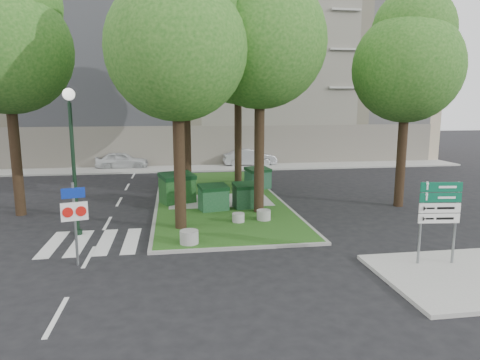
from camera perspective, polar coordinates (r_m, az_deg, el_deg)
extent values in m
plane|color=black|center=(14.70, -1.73, -9.26)|extent=(120.00, 120.00, 0.00)
cube|color=#194915|center=(22.40, -3.02, -2.33)|extent=(6.00, 16.00, 0.12)
cube|color=gray|center=(22.40, -3.02, -2.35)|extent=(6.30, 16.30, 0.10)
cube|color=#999993|center=(14.00, 28.38, -11.27)|extent=(5.00, 4.00, 0.12)
cube|color=#999993|center=(32.67, -5.79, 1.56)|extent=(42.00, 3.00, 0.12)
cube|color=silver|center=(16.15, -15.87, -7.83)|extent=(5.00, 3.00, 0.01)
cube|color=tan|center=(39.93, -6.62, 14.51)|extent=(41.00, 12.00, 16.00)
cylinder|color=black|center=(16.37, -8.12, 3.71)|extent=(0.44, 0.44, 6.16)
sphere|color=#1C5316|center=(16.39, -8.46, 16.82)|extent=(5.20, 5.20, 5.20)
sphere|color=#1C5316|center=(16.89, -7.53, 22.70)|extent=(3.90, 3.90, 3.90)
cylinder|color=black|center=(18.70, 2.59, 5.44)|extent=(0.44, 0.44, 6.72)
sphere|color=#1C5316|center=(18.82, 2.70, 17.93)|extent=(5.60, 5.60, 5.60)
cylinder|color=black|center=(22.86, -7.11, 5.16)|extent=(0.44, 0.44, 5.88)
sphere|color=#1C5316|center=(22.84, -7.31, 14.12)|extent=(4.80, 4.80, 4.80)
sphere|color=#1C5316|center=(23.23, -6.64, 18.24)|extent=(3.60, 3.60, 3.60)
cylinder|color=black|center=(26.10, -0.26, 7.07)|extent=(0.44, 0.44, 7.00)
sphere|color=#1C5316|center=(26.22, -0.27, 16.39)|extent=(5.80, 5.80, 5.80)
sphere|color=#1C5316|center=(26.76, 0.34, 20.59)|extent=(4.35, 4.35, 4.35)
cylinder|color=black|center=(20.97, -27.84, 4.41)|extent=(0.44, 0.44, 6.44)
sphere|color=#1C5316|center=(21.03, -28.74, 15.06)|extent=(5.40, 5.40, 5.40)
sphere|color=#1C5316|center=(21.39, -28.19, 20.00)|extent=(4.05, 4.05, 4.05)
cylinder|color=black|center=(21.69, 20.80, 4.33)|extent=(0.44, 0.44, 5.88)
sphere|color=#1C5316|center=(21.67, 21.40, 13.75)|extent=(5.00, 5.00, 5.00)
sphere|color=#1C5316|center=(22.18, 22.13, 17.98)|extent=(3.75, 3.75, 3.75)
cube|color=#113E11|center=(21.07, -8.34, -1.36)|extent=(1.83, 1.56, 1.22)
cube|color=black|center=(20.94, -8.39, 0.54)|extent=(1.91, 1.65, 0.35)
cube|color=#123F1E|center=(19.46, -3.55, -2.59)|extent=(1.39, 1.09, 0.97)
cube|color=black|center=(19.34, -3.57, -0.96)|extent=(1.45, 1.16, 0.28)
cube|color=#103519|center=(19.87, 0.99, -2.31)|extent=(1.34, 1.00, 0.97)
cube|color=black|center=(19.76, 1.00, -0.71)|extent=(1.39, 1.06, 0.28)
cube|color=#123B23|center=(24.36, 2.40, 0.04)|extent=(1.52, 1.29, 1.01)
cube|color=black|center=(24.26, 2.41, 1.42)|extent=(1.59, 1.37, 0.29)
cylinder|color=gray|center=(14.97, -6.80, -7.55)|extent=(0.64, 0.64, 0.46)
cylinder|color=gray|center=(17.86, 3.17, -4.66)|extent=(0.58, 0.58, 0.42)
cylinder|color=gray|center=(17.53, -0.24, -5.02)|extent=(0.50, 0.50, 0.36)
cylinder|color=#CBD619|center=(27.18, 1.64, 0.70)|extent=(0.37, 0.37, 0.65)
cylinder|color=black|center=(16.89, -21.26, 1.20)|extent=(0.14, 0.14, 4.92)
cylinder|color=black|center=(17.39, -20.77, -6.51)|extent=(0.30, 0.30, 0.20)
sphere|color=white|center=(16.72, -21.87, 10.57)|extent=(0.43, 0.43, 0.43)
cylinder|color=slate|center=(13.87, -21.11, -5.57)|extent=(0.10, 0.10, 2.57)
cube|color=navy|center=(13.66, -21.37, -1.61)|extent=(0.66, 0.21, 0.31)
cube|color=white|center=(13.77, -21.22, -3.92)|extent=(0.76, 0.23, 0.57)
cylinder|color=red|center=(13.82, -21.97, -3.93)|extent=(0.31, 0.11, 0.31)
cylinder|color=red|center=(13.74, -20.46, -3.91)|extent=(0.31, 0.11, 0.31)
cylinder|color=slate|center=(13.88, 22.94, -5.34)|extent=(0.09, 0.09, 2.50)
cylinder|color=slate|center=(14.35, 26.78, -5.13)|extent=(0.09, 0.09, 2.50)
cube|color=#0A5338|center=(13.87, 25.23, -0.82)|extent=(1.25, 0.18, 0.29)
cube|color=#0A5338|center=(13.93, 25.13, -2.10)|extent=(1.25, 0.18, 0.29)
cube|color=white|center=(14.00, 25.04, -3.37)|extent=(1.25, 0.18, 0.29)
cube|color=white|center=(14.07, 24.94, -4.63)|extent=(1.25, 0.18, 0.29)
imported|color=silver|center=(33.76, -15.45, 2.55)|extent=(3.91, 1.62, 1.33)
imported|color=#A0A3A8|center=(34.06, 1.28, 3.03)|extent=(4.23, 1.54, 1.39)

